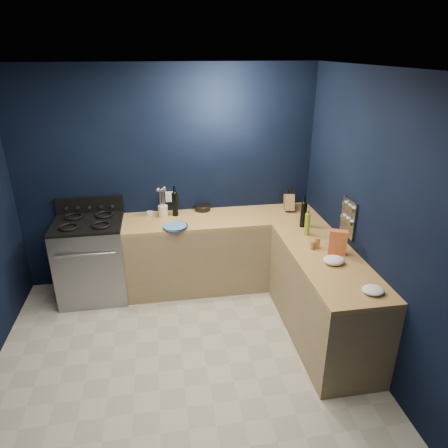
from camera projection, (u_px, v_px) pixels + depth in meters
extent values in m
cube|color=#ADA997|center=(183.00, 370.00, 3.77)|extent=(3.50, 3.50, 0.02)
cube|color=silver|center=(167.00, 68.00, 2.72)|extent=(3.50, 3.50, 0.02)
cube|color=black|center=(168.00, 179.00, 4.84)|extent=(3.50, 0.02, 2.60)
cube|color=black|center=(381.00, 229.00, 3.51)|extent=(0.02, 3.50, 2.60)
cube|color=black|center=(200.00, 432.00, 1.65)|extent=(3.50, 0.02, 2.60)
cube|color=#8D7650|center=(222.00, 252.00, 4.98)|extent=(2.30, 0.63, 0.86)
cube|color=brown|center=(222.00, 219.00, 4.80)|extent=(2.30, 0.63, 0.04)
cube|color=#8D7650|center=(323.00, 299.00, 4.06)|extent=(0.63, 1.67, 0.86)
cube|color=brown|center=(327.00, 259.00, 3.88)|extent=(0.63, 1.67, 0.04)
cube|color=gray|center=(93.00, 261.00, 4.73)|extent=(0.76, 0.66, 0.92)
cube|color=black|center=(89.00, 275.00, 4.45)|extent=(0.59, 0.02, 0.42)
cube|color=black|center=(87.00, 223.00, 4.54)|extent=(0.76, 0.66, 0.03)
cube|color=black|center=(90.00, 205.00, 4.77)|extent=(0.76, 0.06, 0.20)
cube|color=gray|center=(349.00, 218.00, 4.05)|extent=(0.02, 0.28, 0.38)
cube|color=white|center=(169.00, 197.00, 4.91)|extent=(0.09, 0.02, 0.13)
cylinder|color=#37639D|center=(175.00, 227.00, 4.49)|extent=(0.31, 0.31, 0.03)
cylinder|color=white|center=(150.00, 213.00, 4.86)|extent=(0.10, 0.10, 0.03)
cylinder|color=#F2EDBF|center=(163.00, 211.00, 4.78)|extent=(0.14, 0.14, 0.14)
cylinder|color=black|center=(175.00, 204.00, 4.78)|extent=(0.09, 0.09, 0.28)
cylinder|color=black|center=(203.00, 207.00, 4.98)|extent=(0.20, 0.20, 0.07)
cube|color=olive|center=(289.00, 202.00, 4.96)|extent=(0.15, 0.25, 0.25)
cylinder|color=black|center=(303.00, 215.00, 4.48)|extent=(0.09, 0.09, 0.28)
cylinder|color=olive|center=(307.00, 224.00, 4.29)|extent=(0.07, 0.07, 0.24)
cylinder|color=olive|center=(317.00, 243.00, 4.03)|extent=(0.06, 0.06, 0.11)
cylinder|color=olive|center=(313.00, 246.00, 4.01)|extent=(0.05, 0.05, 0.08)
cube|color=#AE1E23|center=(338.00, 242.00, 3.89)|extent=(0.18, 0.14, 0.24)
ellipsoid|color=white|center=(334.00, 260.00, 3.75)|extent=(0.24, 0.22, 0.07)
ellipsoid|color=white|center=(373.00, 290.00, 3.30)|extent=(0.22, 0.21, 0.05)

